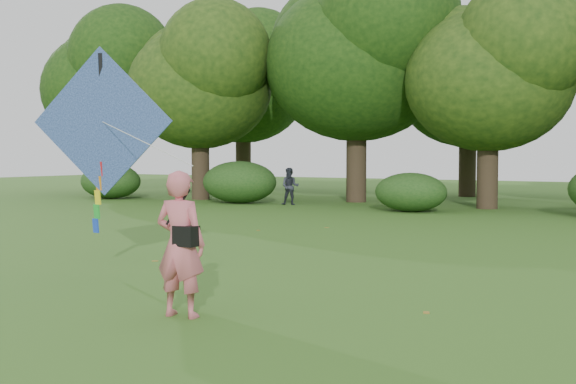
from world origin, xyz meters
The scene contains 7 objects.
ground centered at (0.00, 0.00, 0.00)m, with size 100.00×100.00×0.00m, color #265114.
man_kite_flyer centered at (-0.44, -0.50, 0.94)m, with size 0.69×0.45×1.88m, color #CD606B.
bystander_left centered at (-9.51, 17.83, 0.77)m, with size 0.75×0.58×1.54m, color #282B35.
crossbody_bag centered at (-0.32, -0.53, 1.07)m, with size 0.43×0.20×0.73m.
flying_kite centered at (-4.04, 1.78, 2.64)m, with size 5.13×2.79×3.35m.
shrub_band centered at (-0.72, 17.60, 0.86)m, with size 39.15×3.22×1.88m.
fallen_leaves centered at (-1.01, 3.80, 0.01)m, with size 11.07×12.87×0.01m.
Camera 1 is at (5.41, -7.72, 2.09)m, focal length 45.00 mm.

